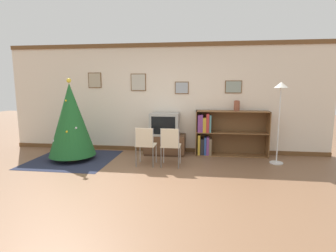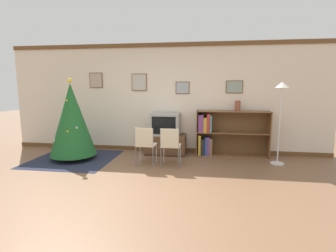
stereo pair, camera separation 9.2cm
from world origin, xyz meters
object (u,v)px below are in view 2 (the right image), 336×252
vase (238,106)px  standing_lamp (281,102)px  christmas_tree (72,120)px  tv_console (165,144)px  folding_chair_right (170,145)px  folding_chair_left (145,144)px  television (165,124)px  bookshelf (220,134)px

vase → standing_lamp: 1.00m
christmas_tree → tv_console: bearing=20.5°
tv_console → folding_chair_right: (0.26, -1.00, 0.23)m
tv_console → folding_chair_left: (-0.26, -1.00, 0.23)m
christmas_tree → tv_console: size_ratio=1.84×
vase → christmas_tree: bearing=-167.0°
television → bookshelf: (1.30, 0.10, -0.23)m
christmas_tree → standing_lamp: 4.55m
bookshelf → vase: 0.79m
standing_lamp → folding_chair_right: bearing=-166.3°
christmas_tree → vase: (3.71, 0.86, 0.29)m
bookshelf → standing_lamp: (1.21, -0.55, 0.82)m
folding_chair_right → christmas_tree: bearing=173.6°
folding_chair_left → standing_lamp: bearing=11.2°
television → christmas_tree: bearing=-159.6°
vase → tv_console: bearing=-176.5°
folding_chair_right → tv_console: bearing=104.7°
vase → folding_chair_right: bearing=-142.3°
folding_chair_right → television: bearing=104.7°
television → standing_lamp: standing_lamp is taller
television → folding_chair_left: bearing=-104.7°
tv_console → vase: vase is taller
christmas_tree → television: size_ratio=2.65×
television → folding_chair_left: size_ratio=0.84×
folding_chair_left → folding_chair_right: same height
christmas_tree → vase: christmas_tree is taller
television → folding_chair_right: (0.26, -1.00, -0.28)m
television → folding_chair_left: 1.07m
christmas_tree → television: bearing=20.4°
television → bookshelf: 1.33m
folding_chair_left → folding_chair_right: size_ratio=1.00×
folding_chair_left → television: bearing=75.3°
standing_lamp → christmas_tree: bearing=-176.2°
folding_chair_right → vase: size_ratio=3.33×
folding_chair_left → bookshelf: (1.57, 1.10, 0.05)m
christmas_tree → vase: bearing=13.0°
christmas_tree → folding_chair_right: christmas_tree is taller
standing_lamp → vase: bearing=145.6°
tv_console → vase: (1.70, 0.11, 0.96)m
folding_chair_left → bookshelf: bearing=35.1°
television → vase: bearing=3.6°
christmas_tree → bookshelf: (3.31, 0.85, -0.39)m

